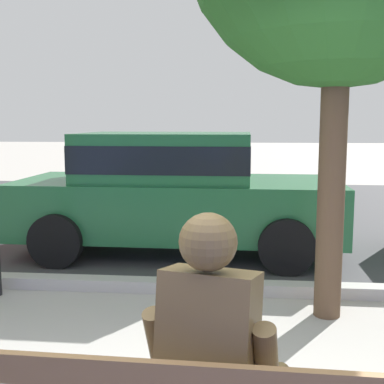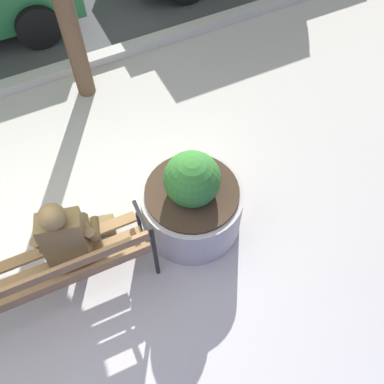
# 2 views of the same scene
# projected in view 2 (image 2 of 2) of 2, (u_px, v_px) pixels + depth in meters

# --- Properties ---
(ground_plane) EXTENTS (80.00, 80.00, 0.00)m
(ground_plane) POSITION_uv_depth(u_px,v_px,m) (49.00, 280.00, 4.31)
(ground_plane) COLOR #ADA8A0
(park_bench) EXTENTS (1.82, 0.59, 0.95)m
(park_bench) POSITION_uv_depth(u_px,v_px,m) (55.00, 271.00, 3.79)
(park_bench) COLOR olive
(park_bench) RESTS_ON ground
(bronze_statue_seated) EXTENTS (0.78, 0.80, 1.37)m
(bronze_statue_seated) POSITION_uv_depth(u_px,v_px,m) (71.00, 235.00, 3.84)
(bronze_statue_seated) COLOR brown
(bronze_statue_seated) RESTS_ON ground
(concrete_planter) EXTENTS (1.04, 1.04, 1.09)m
(concrete_planter) POSITION_uv_depth(u_px,v_px,m) (192.00, 202.00, 4.34)
(concrete_planter) COLOR #A8A399
(concrete_planter) RESTS_ON ground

